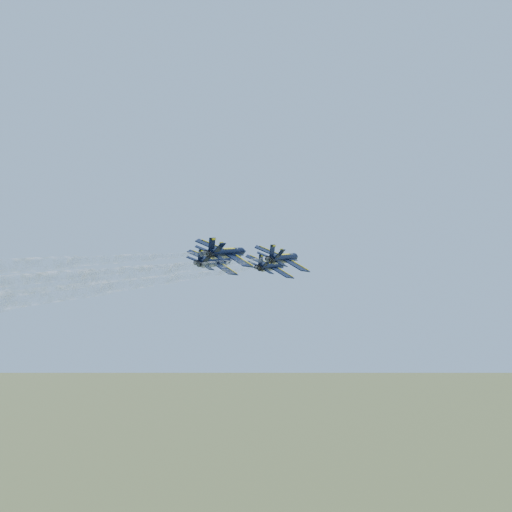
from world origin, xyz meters
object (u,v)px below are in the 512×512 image
Objects in this scene: jet_left at (215,262)px; jet_right at (284,258)px; jet_lead at (271,266)px; jet_slot at (227,253)px.

jet_left is 1.00× the size of jet_right.
jet_lead is 14.78m from jet_right.
jet_left is (-4.06, -13.79, 0.00)m from jet_lead.
jet_left is at bearing 124.60° from jet_slot.
jet_lead is 1.00× the size of jet_right.
jet_lead and jet_left have the same top height.
jet_lead is at bearing 91.38° from jet_slot.
jet_right is (10.93, -9.95, 0.00)m from jet_lead.
jet_lead is at bearing 120.01° from jet_right.
jet_left and jet_slot have the same top height.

